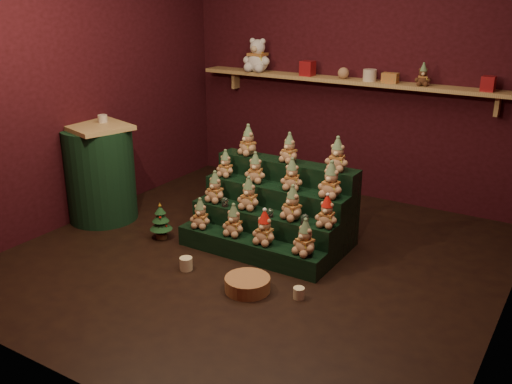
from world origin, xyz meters
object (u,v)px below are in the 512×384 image
Objects in this scene: snow_globe_b at (270,213)px; brown_bear at (423,75)px; side_table at (100,173)px; mini_christmas_tree at (161,221)px; riser_tier_front at (249,249)px; mug_right at (299,293)px; mug_left at (186,264)px; white_bear at (258,51)px; snow_globe_c at (305,219)px; snow_globe_a at (225,202)px; wicker_basket at (247,284)px.

snow_globe_b is 0.36× the size of brown_bear.
side_table reaches higher than mini_christmas_tree.
riser_tier_front is 15.90× the size of mug_right.
riser_tier_front is 0.57m from mug_left.
snow_globe_c is at bearing -51.23° from white_bear.
mug_left is at bearing -125.70° from snow_globe_b.
brown_bear is (0.72, 1.72, 1.03)m from snow_globe_b.
white_bear is 2.19× the size of brown_bear.
side_table is at bearing -174.93° from snow_globe_b.
snow_globe_a is 0.24× the size of mini_christmas_tree.
brown_bear is at bearing 67.25° from snow_globe_b.
mini_christmas_tree is 1.29m from wicker_basket.
mug_right is at bearing 4.68° from mug_left.
snow_globe_a reaches higher than wicker_basket.
snow_globe_b reaches higher than mug_left.
brown_bear is (2.60, 1.89, 0.94)m from side_table.
brown_bear reaches higher than riser_tier_front.
brown_bear is at bearing 77.09° from wicker_basket.
snow_globe_a is 0.81m from snow_globe_c.
snow_globe_b is at bearing -58.12° from white_bear.
mug_right is 0.25× the size of wicker_basket.
snow_globe_a is 2.34m from brown_bear.
snow_globe_b is 0.84m from mug_left.
brown_bear reaches higher than mini_christmas_tree.
snow_globe_a is at bearing 22.82° from side_table.
brown_bear is at bearing 63.49° from mug_left.
riser_tier_front is 0.57m from snow_globe_c.
snow_globe_b is 0.22× the size of mini_christmas_tree.
side_table is at bearing 174.82° from mini_christmas_tree.
mug_left is 2.88m from white_bear.
mug_left is 1.24× the size of mug_right.
snow_globe_c is 0.75m from wicker_basket.
white_bear reaches higher than riser_tier_front.
wicker_basket is at bearing -18.27° from mini_christmas_tree.
snow_globe_b is 0.82× the size of snow_globe_c.
mug_left is at bearing -125.74° from riser_tier_front.
side_table is (-1.40, -0.17, 0.08)m from snow_globe_a.
snow_globe_c is 0.87× the size of mug_left.
snow_globe_b is (0.48, -0.00, -0.00)m from snow_globe_a.
side_table is 2.16m from wicker_basket.
side_table reaches higher than mug_right.
brown_bear is (1.92, 0.00, -0.13)m from white_bear.
brown_bear reaches higher than snow_globe_b.
riser_tier_front is 0.79m from mug_right.
wicker_basket is at bearing -164.73° from mug_right.
wicker_basket is at bearing -58.89° from riser_tier_front.
snow_globe_a is at bearing 135.42° from wicker_basket.
side_table is 2.28m from white_bear.
snow_globe_c is at bearing 113.91° from mug_right.
mini_christmas_tree is 0.76× the size of white_bear.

